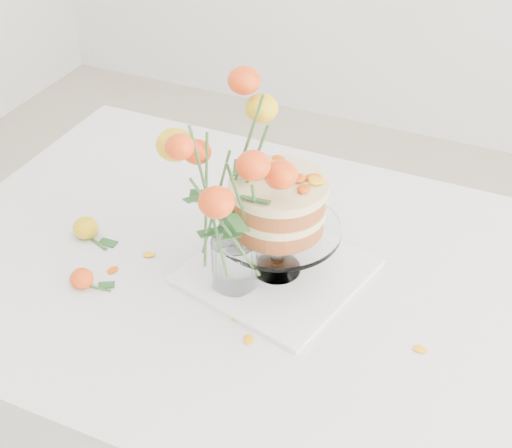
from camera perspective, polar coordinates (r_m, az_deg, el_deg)
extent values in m
cube|color=tan|center=(1.41, 1.73, -4.95)|extent=(1.40, 0.90, 0.04)
cylinder|color=tan|center=(2.13, -10.07, -1.74)|extent=(0.06, 0.06, 0.71)
cube|color=white|center=(1.39, 1.75, -4.24)|extent=(1.42, 0.92, 0.01)
cube|color=white|center=(1.80, 7.36, 2.16)|extent=(1.42, 0.01, 0.20)
cube|color=white|center=(1.79, -19.83, -0.34)|extent=(0.01, 0.92, 0.20)
cube|color=white|center=(1.39, 1.67, -3.78)|extent=(0.37, 0.37, 0.01)
cylinder|color=white|center=(1.35, 1.71, -1.84)|extent=(0.02, 0.02, 0.08)
cylinder|color=white|center=(1.33, 1.75, -0.37)|extent=(0.24, 0.24, 0.01)
cylinder|color=#9F4D23|center=(1.31, 1.77, 0.39)|extent=(0.22, 0.22, 0.03)
cylinder|color=beige|center=(1.30, 1.79, 1.27)|extent=(0.23, 0.23, 0.02)
cylinder|color=#9F4D23|center=(1.28, 1.81, 2.16)|extent=(0.22, 0.22, 0.03)
cylinder|color=beige|center=(1.27, 1.83, 3.11)|extent=(0.24, 0.24, 0.02)
cylinder|color=white|center=(1.36, -1.71, -4.84)|extent=(0.07, 0.07, 0.01)
cylinder|color=white|center=(1.33, -1.75, -3.10)|extent=(0.09, 0.09, 0.10)
ellipsoid|color=yellow|center=(1.51, -13.47, -0.30)|extent=(0.05, 0.05, 0.05)
cylinder|color=#365F26|center=(1.50, -12.56, -1.51)|extent=(0.06, 0.03, 0.01)
ellipsoid|color=red|center=(1.39, -13.78, -4.25)|extent=(0.05, 0.05, 0.04)
cylinder|color=#365F26|center=(1.39, -12.54, -5.06)|extent=(0.05, 0.01, 0.00)
ellipsoid|color=#FFA710|center=(1.36, -4.58, -5.24)|extent=(0.03, 0.02, 0.00)
ellipsoid|color=#FFA710|center=(1.30, -1.47, -7.55)|extent=(0.03, 0.02, 0.00)
ellipsoid|color=#FFA710|center=(1.26, -0.60, -9.24)|extent=(0.03, 0.02, 0.00)
ellipsoid|color=#FFA710|center=(1.45, -8.56, -2.46)|extent=(0.03, 0.02, 0.00)
ellipsoid|color=#FFA710|center=(1.42, -11.38, -3.65)|extent=(0.03, 0.02, 0.00)
ellipsoid|color=#FFA710|center=(1.28, 13.01, -9.75)|extent=(0.03, 0.02, 0.00)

